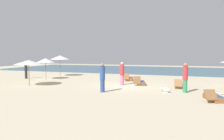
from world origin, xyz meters
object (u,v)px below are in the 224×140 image
Objects in this scene: lounger_3 at (214,98)px; dog at (165,90)px; person_1 at (102,77)px; umbrella_1 at (29,62)px; lounger_0 at (140,83)px; person_3 at (185,77)px; person_0 at (122,73)px; surfboard at (215,92)px; umbrella_3 at (46,60)px; lounger_4 at (129,79)px; umbrella_0 at (60,57)px; lounger_1 at (179,85)px; person_2 at (26,69)px.

lounger_3 is 3.20m from dog.
person_1 is (-6.66, 0.46, 0.80)m from lounger_3.
umbrella_1 reaches higher than person_1.
person_3 is at bearing -36.36° from lounger_0.
person_3 reaches higher than person_0.
person_1 is 0.98× the size of person_3.
umbrella_1 is at bearing -157.90° from lounger_0.
person_3 is at bearing -162.13° from surfboard.
umbrella_1 is 1.08× the size of umbrella_3.
lounger_4 is (-1.58, 2.37, -0.00)m from lounger_0.
person_0 is 6.95m from surfboard.
umbrella_0 is 8.71m from lounger_4.
umbrella_1 is 10.67m from dog.
umbrella_1 is 7.48m from person_0.
lounger_3 is at bearing -3.92° from person_1.
umbrella_0 is 16.45m from surfboard.
umbrella_1 is 11.82m from person_3.
surfboard is (2.31, -1.44, -0.13)m from lounger_1.
surfboard is (15.03, -2.62, -1.83)m from umbrella_3.
lounger_0 is 5.69m from surfboard.
umbrella_3 reaches higher than lounger_3.
umbrella_1 reaches higher than lounger_4.
umbrella_3 is at bearing 160.21° from lounger_3.
lounger_1 is at bearing 115.08° from lounger_3.
umbrella_1 reaches higher than person_3.
lounger_3 is (14.91, -8.28, -1.93)m from umbrella_0.
lounger_4 is at bearing 148.08° from surfboard.
person_1 is 1.10× the size of surfboard.
lounger_0 is at bearing -2.18° from person_2.
surfboard is at bearing -31.92° from lounger_4.
umbrella_3 is 1.17× the size of lounger_4.
dog is (11.92, -3.57, -1.69)m from umbrella_3.
person_1 reaches higher than person_2.
umbrella_3 is at bearing 171.22° from person_0.
person_1 is at bearing -94.93° from person_0.
person_0 is at bearing 21.91° from umbrella_1.
person_2 is at bearing 133.40° from umbrella_1.
lounger_4 is 1.02× the size of surfboard.
lounger_0 is (8.30, 3.37, -1.68)m from umbrella_1.
umbrella_3 is at bearing -168.23° from lounger_4.
person_1 is 1.03× the size of person_2.
lounger_1 is (13.00, -4.20, -1.94)m from umbrella_0.
person_2 is (-16.86, 5.04, 0.79)m from lounger_3.
umbrella_0 is at bearing 153.34° from person_0.
lounger_0 is 6.74m from lounger_3.
dog is (-2.72, 1.70, -0.00)m from lounger_3.
person_0 is 1.00× the size of person_2.
lounger_1 is (3.04, -0.51, -0.01)m from lounger_0.
lounger_4 is at bearing 125.91° from dog.
umbrella_3 is at bearing 108.93° from umbrella_1.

